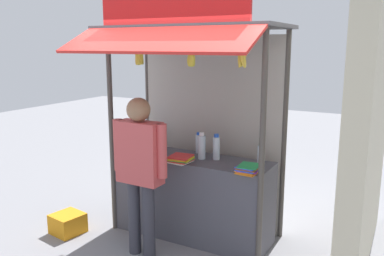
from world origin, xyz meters
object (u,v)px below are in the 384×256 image
magazine_stack_mid_left (133,146)px  plastic_crate (68,223)px  water_bottle_far_right (198,143)px  vendor_person (140,163)px  banana_bunch_inner_left (242,59)px  magazine_stack_far_left (248,169)px  water_bottle_rear_center (202,147)px  water_bottle_center (261,156)px  banana_bunch_rightmost (139,58)px  water_bottle_front_left (216,148)px  water_bottle_right (154,139)px  banana_bunch_leftmost (191,60)px  water_bottle_back_right (141,134)px  magazine_stack_back_left (181,159)px

magazine_stack_mid_left → plastic_crate: (-0.53, -0.64, -0.88)m
water_bottle_far_right → vendor_person: vendor_person is taller
water_bottle_far_right → banana_bunch_inner_left: banana_bunch_inner_left is taller
magazine_stack_mid_left → plastic_crate: bearing=-129.9°
magazine_stack_far_left → vendor_person: 1.12m
water_bottle_rear_center → water_bottle_center: water_bottle_rear_center is taller
water_bottle_center → banana_bunch_rightmost: bearing=-160.5°
water_bottle_front_left → water_bottle_right: 0.94m
water_bottle_far_right → water_bottle_front_left: size_ratio=0.86×
water_bottle_front_left → magazine_stack_mid_left: size_ratio=0.91×
water_bottle_far_right → banana_bunch_leftmost: bearing=-68.8°
water_bottle_back_right → banana_bunch_rightmost: size_ratio=1.10×
water_bottle_far_right → vendor_person: bearing=-103.8°
water_bottle_center → water_bottle_back_right: bearing=174.2°
water_bottle_rear_center → water_bottle_back_right: size_ratio=0.97×
banana_bunch_inner_left → magazine_stack_far_left: bearing=81.9°
banana_bunch_leftmost → water_bottle_rear_center: bearing=101.8°
magazine_stack_mid_left → banana_bunch_rightmost: bearing=-43.1°
magazine_stack_far_left → banana_bunch_leftmost: bearing=-162.2°
water_bottle_front_left → banana_bunch_inner_left: banana_bunch_inner_left is taller
water_bottle_center → vendor_person: vendor_person is taller
water_bottle_rear_center → water_bottle_right: bearing=166.9°
water_bottle_rear_center → magazine_stack_mid_left: bearing=-177.4°
water_bottle_far_right → water_bottle_front_left: bearing=-26.8°
banana_bunch_rightmost → magazine_stack_back_left: bearing=23.8°
banana_bunch_rightmost → banana_bunch_leftmost: size_ratio=1.00×
water_bottle_far_right → magazine_stack_mid_left: bearing=-161.7°
magazine_stack_back_left → vendor_person: bearing=-116.6°
magazine_stack_back_left → water_bottle_far_right: bearing=90.8°
water_bottle_rear_center → banana_bunch_leftmost: banana_bunch_leftmost is taller
banana_bunch_inner_left → water_bottle_center: bearing=81.6°
water_bottle_rear_center → water_bottle_front_left: size_ratio=1.04×
plastic_crate → water_bottle_rear_center: bearing=25.0°
water_bottle_front_left → banana_bunch_rightmost: banana_bunch_rightmost is taller
water_bottle_center → magazine_stack_mid_left: water_bottle_center is taller
water_bottle_far_right → magazine_stack_mid_left: (-0.78, -0.26, -0.07)m
water_bottle_right → magazine_stack_back_left: (0.63, -0.41, -0.07)m
water_bottle_front_left → water_bottle_center: bearing=-2.3°
water_bottle_rear_center → banana_bunch_inner_left: bearing=-32.8°
banana_bunch_inner_left → banana_bunch_leftmost: bearing=179.9°
banana_bunch_leftmost → plastic_crate: (-1.55, -0.28, -1.97)m
water_bottle_center → water_bottle_far_right: water_bottle_center is taller
water_bottle_back_right → water_bottle_center: (1.67, -0.17, -0.03)m
water_bottle_back_right → vendor_person: bearing=-55.2°
water_bottle_right → vendor_person: (0.40, -0.86, -0.03)m
magazine_stack_mid_left → banana_bunch_inner_left: 1.94m
magazine_stack_far_left → water_bottle_rear_center: bearing=161.4°
water_bottle_rear_center → banana_bunch_rightmost: bearing=-143.8°
water_bottle_far_right → plastic_crate: 1.86m
banana_bunch_leftmost → banana_bunch_inner_left: bearing=-0.1°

